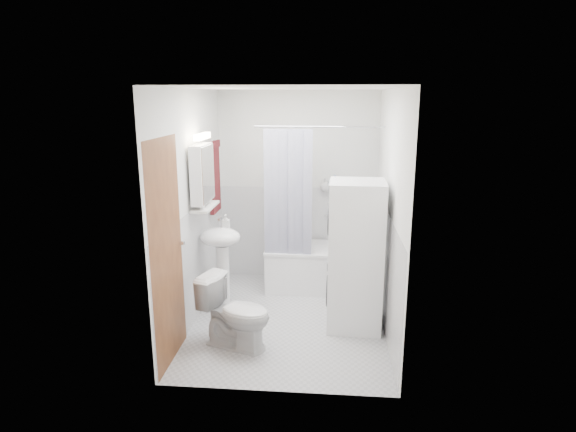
# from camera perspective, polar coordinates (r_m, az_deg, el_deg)

# --- Properties ---
(floor) EXTENTS (2.60, 2.60, 0.00)m
(floor) POSITION_cam_1_polar(r_m,az_deg,el_deg) (5.27, 0.11, -12.16)
(floor) COLOR silver
(floor) RESTS_ON ground
(room_walls) EXTENTS (2.60, 2.60, 2.60)m
(room_walls) POSITION_cam_1_polar(r_m,az_deg,el_deg) (4.80, 0.12, 3.98)
(room_walls) COLOR white
(room_walls) RESTS_ON ground
(wainscot) EXTENTS (1.98, 2.58, 2.58)m
(wainscot) POSITION_cam_1_polar(r_m,az_deg,el_deg) (5.31, 0.39, -4.94)
(wainscot) COLOR white
(wainscot) RESTS_ON ground
(door) EXTENTS (0.05, 2.00, 2.00)m
(door) POSITION_cam_1_polar(r_m,az_deg,el_deg) (4.57, -12.45, -3.15)
(door) COLOR brown
(door) RESTS_ON ground
(bathtub) EXTENTS (1.38, 0.65, 0.53)m
(bathtub) POSITION_cam_1_polar(r_m,az_deg,el_deg) (5.99, 4.09, -5.88)
(bathtub) COLOR white
(bathtub) RESTS_ON ground
(tub_spout) EXTENTS (0.04, 0.12, 0.04)m
(tub_spout) POSITION_cam_1_polar(r_m,az_deg,el_deg) (6.14, 6.11, 0.03)
(tub_spout) COLOR silver
(tub_spout) RESTS_ON room_walls
(curtain_rod) EXTENTS (1.56, 0.02, 0.02)m
(curtain_rod) POSITION_cam_1_polar(r_m,az_deg,el_deg) (5.38, 4.36, 10.51)
(curtain_rod) COLOR silver
(curtain_rod) RESTS_ON room_walls
(shower_curtain) EXTENTS (0.55, 0.02, 1.45)m
(shower_curtain) POSITION_cam_1_polar(r_m,az_deg,el_deg) (5.49, -0.02, 2.73)
(shower_curtain) COLOR #121441
(shower_curtain) RESTS_ON curtain_rod
(sink) EXTENTS (0.44, 0.37, 1.04)m
(sink) POSITION_cam_1_polar(r_m,az_deg,el_deg) (5.27, -7.94, -4.03)
(sink) COLOR white
(sink) RESTS_ON ground
(medicine_cabinet) EXTENTS (0.13, 0.50, 0.71)m
(medicine_cabinet) POSITION_cam_1_polar(r_m,az_deg,el_deg) (5.05, -10.12, 5.14)
(medicine_cabinet) COLOR white
(medicine_cabinet) RESTS_ON room_walls
(shelf) EXTENTS (0.18, 0.54, 0.02)m
(shelf) POSITION_cam_1_polar(r_m,az_deg,el_deg) (5.11, -9.78, 1.09)
(shelf) COLOR silver
(shelf) RESTS_ON room_walls
(shower_caddy) EXTENTS (0.22, 0.06, 0.02)m
(shower_caddy) POSITION_cam_1_polar(r_m,az_deg,el_deg) (6.07, 6.65, 2.76)
(shower_caddy) COLOR silver
(shower_caddy) RESTS_ON room_walls
(towel) EXTENTS (0.07, 0.35, 0.85)m
(towel) POSITION_cam_1_polar(r_m,az_deg,el_deg) (5.70, -8.70, 4.76)
(towel) COLOR maroon
(towel) RESTS_ON room_walls
(washer_dryer) EXTENTS (0.57, 0.55, 1.52)m
(washer_dryer) POSITION_cam_1_polar(r_m,az_deg,el_deg) (4.91, 7.97, -4.69)
(washer_dryer) COLOR white
(washer_dryer) RESTS_ON ground
(toilet) EXTENTS (0.78, 0.59, 0.68)m
(toilet) POSITION_cam_1_polar(r_m,az_deg,el_deg) (4.65, -6.19, -11.37)
(toilet) COLOR white
(toilet) RESTS_ON ground
(soap_pump) EXTENTS (0.08, 0.17, 0.08)m
(soap_pump) POSITION_cam_1_polar(r_m,az_deg,el_deg) (5.27, -7.37, -1.23)
(soap_pump) COLOR gray
(soap_pump) RESTS_ON sink
(shelf_bottle) EXTENTS (0.07, 0.18, 0.07)m
(shelf_bottle) POSITION_cam_1_polar(r_m,az_deg,el_deg) (4.96, -10.24, 1.25)
(shelf_bottle) COLOR gray
(shelf_bottle) RESTS_ON shelf
(shelf_cup) EXTENTS (0.10, 0.09, 0.10)m
(shelf_cup) POSITION_cam_1_polar(r_m,az_deg,el_deg) (5.21, -9.48, 2.06)
(shelf_cup) COLOR gray
(shelf_cup) RESTS_ON shelf
(shampoo_a) EXTENTS (0.13, 0.17, 0.13)m
(shampoo_a) POSITION_cam_1_polar(r_m,az_deg,el_deg) (6.05, 4.44, 3.51)
(shampoo_a) COLOR gray
(shampoo_a) RESTS_ON shower_caddy
(shampoo_b) EXTENTS (0.08, 0.21, 0.08)m
(shampoo_b) POSITION_cam_1_polar(r_m,az_deg,el_deg) (6.06, 5.57, 3.25)
(shampoo_b) COLOR #2958A5
(shampoo_b) RESTS_ON shower_caddy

